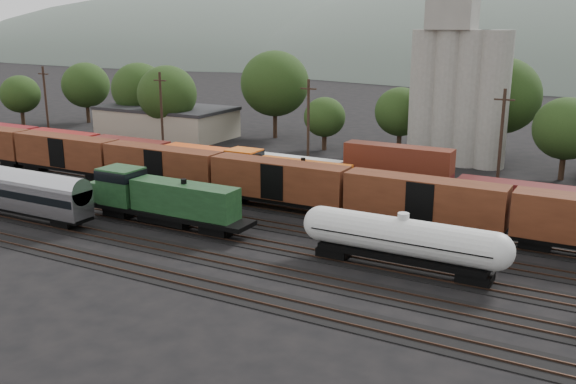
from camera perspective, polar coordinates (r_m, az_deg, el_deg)
The scene contains 12 objects.
ground at distance 59.89m, azimuth 2.48°, elevation -3.69°, with size 600.00×600.00×0.00m, color black.
tracks at distance 59.87m, azimuth 2.48°, elevation -3.65°, with size 180.00×33.20×0.20m.
green_locomotive at distance 62.71m, azimuth -11.51°, elevation -0.48°, with size 18.41×3.25×4.87m.
tank_car_a at distance 51.08m, azimuth 10.13°, elevation -4.13°, with size 17.05×3.05×4.47m.
passenger_coach at distance 70.21m, azimuth -23.80°, elevation 0.37°, with size 21.33×2.63×4.84m.
orange_locomotive at distance 72.00m, azimuth -0.85°, elevation 1.69°, with size 18.22×3.04×4.55m.
boxcar_string at distance 60.46m, azimuth 11.99°, elevation -0.74°, with size 169.00×2.90×4.20m.
container_wall at distance 75.67m, azimuth 2.09°, elevation 1.95°, with size 160.22×2.60×5.80m.
grain_silo at distance 89.96m, azimuth 14.84°, elevation 9.48°, with size 13.40×5.00×29.00m.
industrial_sheds at distance 89.69m, azimuth 16.42°, elevation 3.73°, with size 119.38×17.26×5.10m.
tree_band at distance 94.86m, azimuth 9.77°, elevation 7.84°, with size 160.04×22.60×14.44m.
utility_poles at distance 78.18m, azimuth 9.71°, elevation 5.25°, with size 122.20×0.36×12.00m.
Camera 1 is at (24.90, -50.95, 19.24)m, focal length 40.00 mm.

